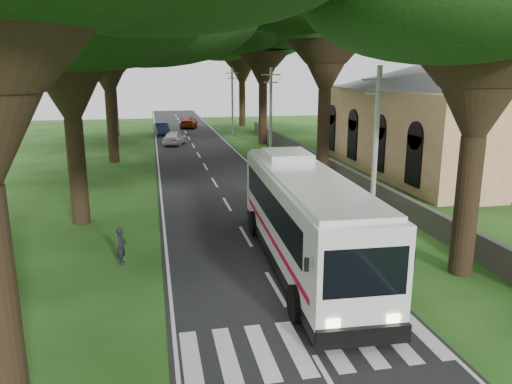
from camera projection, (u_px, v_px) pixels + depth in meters
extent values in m
plane|color=#1A3F12|center=(290.00, 315.00, 16.35)|extent=(140.00, 140.00, 0.00)
cube|color=black|center=(207.00, 169.00, 40.11)|extent=(8.00, 120.00, 0.04)
cube|color=silver|center=(309.00, 347.00, 14.45)|extent=(8.00, 3.00, 0.01)
cube|color=#383533|center=(318.00, 160.00, 40.80)|extent=(0.35, 50.00, 1.20)
cube|color=tan|center=(433.00, 129.00, 40.06)|extent=(12.00, 22.00, 6.40)
pyramid|color=#595960|center=(439.00, 59.00, 38.77)|extent=(14.00, 24.00, 2.20)
cube|color=tan|center=(481.00, 118.00, 29.53)|extent=(3.00, 3.00, 10.00)
cone|color=#595960|center=(493.00, 15.00, 28.14)|extent=(4.00, 4.00, 1.60)
cylinder|color=gray|center=(375.00, 158.00, 22.18)|extent=(0.24, 0.24, 8.00)
cube|color=gray|center=(379.00, 79.00, 21.37)|extent=(1.60, 0.10, 0.10)
cube|color=gray|center=(378.00, 94.00, 21.51)|extent=(1.20, 0.10, 0.10)
cylinder|color=gray|center=(271.00, 117.00, 41.20)|extent=(0.24, 0.24, 8.00)
cube|color=gray|center=(271.00, 75.00, 40.38)|extent=(1.60, 0.10, 0.10)
cube|color=gray|center=(271.00, 82.00, 40.53)|extent=(1.20, 0.10, 0.10)
cylinder|color=gray|center=(232.00, 102.00, 60.21)|extent=(0.24, 0.24, 8.00)
cube|color=gray|center=(232.00, 73.00, 59.40)|extent=(1.60, 0.10, 0.10)
cube|color=gray|center=(232.00, 78.00, 59.54)|extent=(1.20, 0.10, 0.10)
cylinder|color=black|center=(78.00, 172.00, 25.52)|extent=(0.90, 0.90, 5.43)
cone|color=black|center=(70.00, 80.00, 24.42)|extent=(3.20, 3.20, 3.80)
cylinder|color=black|center=(112.00, 127.00, 42.67)|extent=(0.90, 0.90, 5.99)
cone|color=black|center=(108.00, 69.00, 41.50)|extent=(3.20, 3.20, 3.80)
ellipsoid|color=black|center=(104.00, 12.00, 40.44)|extent=(15.62, 15.62, 6.56)
cylinder|color=black|center=(114.00, 112.00, 59.62)|extent=(0.90, 0.90, 5.66)
cone|color=black|center=(112.00, 72.00, 58.49)|extent=(3.20, 3.20, 3.80)
ellipsoid|color=black|center=(109.00, 36.00, 57.53)|extent=(16.29, 16.29, 6.84)
cylinder|color=black|center=(466.00, 207.00, 19.09)|extent=(0.90, 0.90, 5.40)
cone|color=black|center=(479.00, 84.00, 17.99)|extent=(3.20, 3.20, 3.80)
cylinder|color=black|center=(323.00, 135.00, 36.18)|extent=(0.90, 0.90, 6.41)
cone|color=black|center=(326.00, 62.00, 34.96)|extent=(3.20, 3.20, 3.80)
cylinder|color=black|center=(263.00, 115.00, 53.21)|extent=(0.90, 0.90, 6.22)
cone|color=black|center=(263.00, 66.00, 52.01)|extent=(3.20, 3.20, 3.80)
ellipsoid|color=black|center=(263.00, 19.00, 50.89)|extent=(15.33, 15.33, 6.44)
cylinder|color=black|center=(242.00, 104.00, 70.54)|extent=(0.90, 0.90, 6.03)
cone|color=black|center=(242.00, 69.00, 69.37)|extent=(3.20, 3.20, 3.80)
ellipsoid|color=black|center=(242.00, 35.00, 68.30)|extent=(15.62, 15.62, 6.56)
cube|color=silver|center=(304.00, 217.00, 19.88)|extent=(3.32, 13.25, 3.23)
cube|color=black|center=(303.00, 203.00, 20.08)|extent=(3.28, 10.85, 1.20)
cube|color=black|center=(304.00, 254.00, 20.25)|extent=(3.37, 13.29, 0.38)
cube|color=#B20B28|center=(304.00, 234.00, 20.05)|extent=(3.32, 11.94, 0.20)
cube|color=silver|center=(305.00, 176.00, 19.48)|extent=(3.08, 12.59, 0.20)
cylinder|color=black|center=(296.00, 303.00, 15.83)|extent=(0.44, 1.22, 1.20)
cylinder|color=black|center=(378.00, 297.00, 16.25)|extent=(0.44, 1.22, 1.20)
cylinder|color=black|center=(254.00, 224.00, 24.01)|extent=(0.44, 1.22, 1.20)
cylinder|color=black|center=(309.00, 221.00, 24.44)|extent=(0.44, 1.22, 1.20)
imported|color=#AAA9AE|center=(175.00, 138.00, 53.00)|extent=(3.06, 4.76, 1.51)
imported|color=navy|center=(162.00, 129.00, 61.28)|extent=(1.87, 4.42, 1.42)
imported|color=maroon|center=(188.00, 122.00, 68.76)|extent=(2.99, 5.49, 1.51)
imported|color=black|center=(121.00, 246.00, 20.48)|extent=(0.45, 0.61, 1.54)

